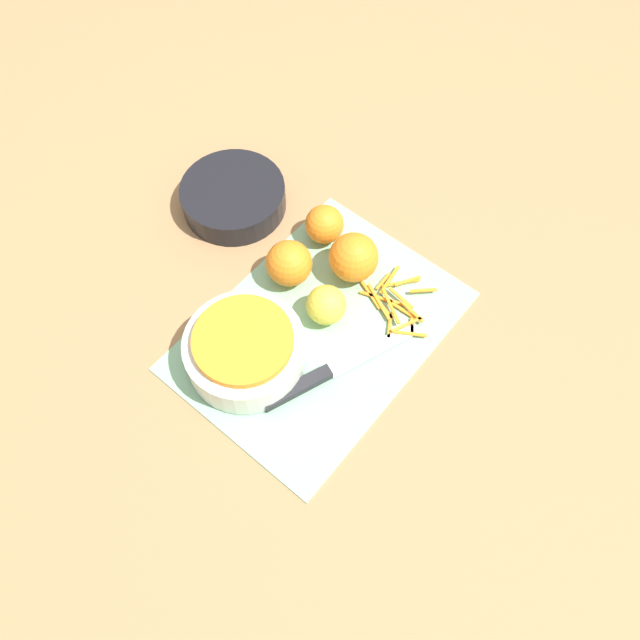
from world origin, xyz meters
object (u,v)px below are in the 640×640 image
Objects in this scene: knife at (315,379)px; orange_left at (289,263)px; orange_right at (354,257)px; bowl_speckled at (245,349)px; lemon at (326,305)px; orange_back at (324,224)px; bowl_dark at (234,197)px.

knife is 0.20m from orange_left.
orange_left is 0.11m from orange_right.
orange_left reaches higher than bowl_speckled.
orange_right is at bearing 11.69° from lemon.
orange_left reaches higher than lemon.
lemon is at bearing -17.54° from bowl_speckled.
bowl_speckled is 0.15m from lemon.
orange_right is at bearing -45.06° from orange_left.
bowl_speckled is at bearing 131.01° from knife.
orange_right is 0.09m from orange_back.
lemon is (0.10, 0.06, 0.03)m from knife.
lemon is (-0.07, -0.28, 0.01)m from bowl_dark.
orange_right reaches higher than orange_left.
bowl_speckled is 2.40× the size of orange_left.
bowl_dark is at bearing 47.05° from bowl_speckled.
bowl_speckled reaches higher than orange_back.
orange_left is (0.12, 0.16, 0.03)m from knife.
lemon is (-0.12, -0.10, -0.00)m from orange_back.
lemon is at bearing -101.79° from orange_left.
orange_left is at bearing -106.89° from bowl_dark.
bowl_dark is (0.22, 0.23, -0.02)m from bowl_speckled.
orange_back is (0.10, 0.01, -0.01)m from orange_left.
bowl_dark is 0.71× the size of knife.
orange_left is at bearing -175.00° from orange_back.
knife is 0.12m from lemon.
orange_right is (0.20, 0.08, 0.03)m from knife.
orange_right is 0.10m from lemon.
bowl_speckled is 0.99× the size of bowl_dark.
orange_right is (0.24, -0.02, 0.01)m from bowl_speckled.
knife is 3.94× the size of orange_back.
lemon reaches higher than knife.
bowl_speckled is 0.70× the size of knife.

